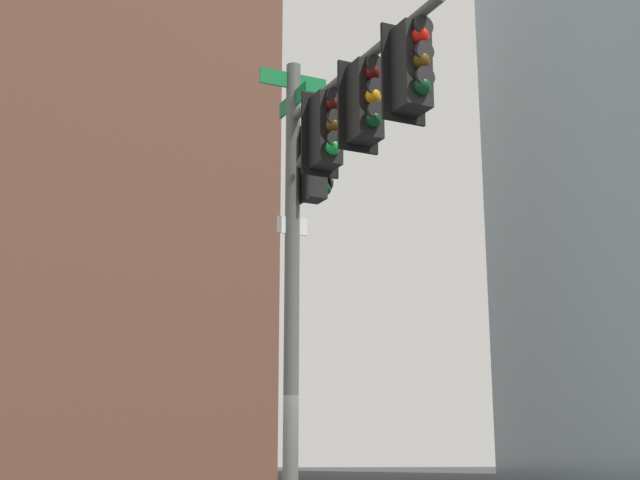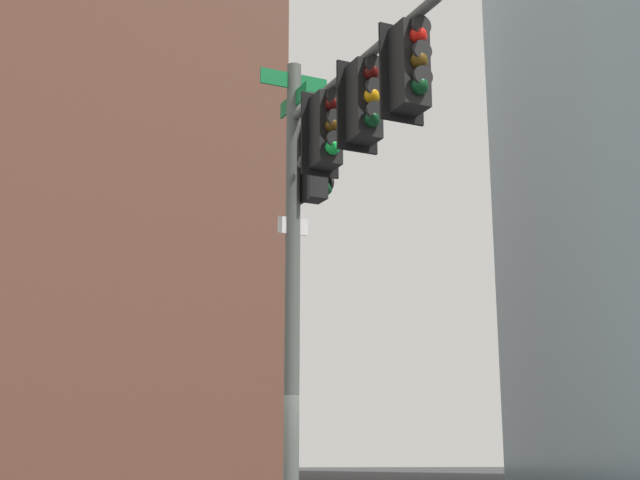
{
  "view_description": "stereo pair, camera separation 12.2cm",
  "coord_description": "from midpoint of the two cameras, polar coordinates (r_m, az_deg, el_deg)",
  "views": [
    {
      "loc": [
        -0.84,
        -11.76,
        1.75
      ],
      "look_at": [
        0.63,
        -0.7,
        4.46
      ],
      "focal_mm": 49.34,
      "sensor_mm": 36.0,
      "label": 1
    },
    {
      "loc": [
        -0.72,
        -11.77,
        1.75
      ],
      "look_at": [
        0.63,
        -0.7,
        4.46
      ],
      "focal_mm": 49.34,
      "sensor_mm": 36.0,
      "label": 2
    }
  ],
  "objects": [
    {
      "name": "building_brick_nearside",
      "position": [
        54.82,
        -18.35,
        9.01
      ],
      "size": [
        27.93,
        19.16,
        44.42
      ],
      "primitive_type": "cube",
      "color": "brown",
      "rests_on": "ground_plane"
    },
    {
      "name": "signal_pole_assembly",
      "position": [
        11.52,
        0.43,
        4.15
      ],
      "size": [
        1.78,
        4.18,
        7.3
      ],
      "rotation": [
        0.0,
        0.0,
        5.03
      ],
      "color": "#4C514C",
      "rests_on": "ground_plane"
    }
  ]
}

